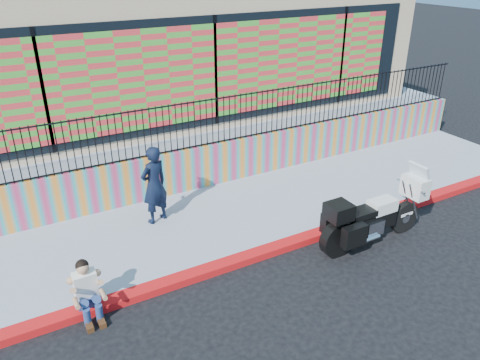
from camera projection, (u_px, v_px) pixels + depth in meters
ground at (303, 242)px, 10.07m from camera, size 90.00×90.00×0.00m
red_curb at (304, 239)px, 10.04m from camera, size 16.00×0.30×0.15m
sidewalk at (263, 206)px, 11.33m from camera, size 16.00×3.00×0.15m
mural_wall at (232, 160)px, 12.32m from camera, size 16.00×0.20×1.10m
metal_fence at (232, 118)px, 11.82m from camera, size 15.80×0.04×1.20m
elevated_platform at (163, 111)px, 16.36m from camera, size 16.00×10.00×1.25m
storefront_building at (160, 35)px, 15.05m from camera, size 14.00×8.06×4.00m
police_motorcycle at (372, 216)px, 9.75m from camera, size 2.57×0.85×1.60m
police_officer at (154, 185)px, 10.21m from camera, size 0.76×0.62×1.79m
seated_man at (88, 296)px, 7.80m from camera, size 0.54×0.71×1.06m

